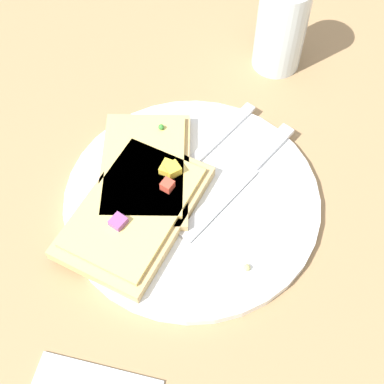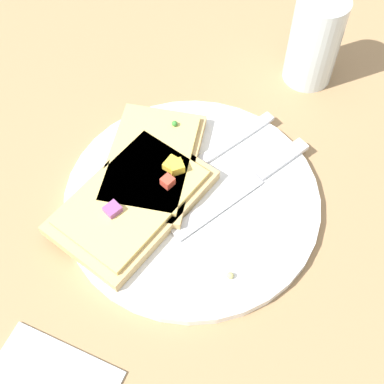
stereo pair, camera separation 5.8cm
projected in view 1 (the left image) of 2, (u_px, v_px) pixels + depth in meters
ground_plane at (192, 203)px, 0.60m from camera, size 4.00×4.00×0.00m
plate at (192, 200)px, 0.60m from camera, size 0.28×0.28×0.01m
fork at (185, 169)px, 0.61m from camera, size 0.12×0.21×0.01m
knife at (248, 170)px, 0.61m from camera, size 0.10×0.18×0.01m
pizza_slice_main at (135, 210)px, 0.57m from camera, size 0.15×0.19×0.03m
pizza_slice_corner at (145, 169)px, 0.60m from camera, size 0.13×0.17×0.03m
crumb_scatter at (183, 178)px, 0.60m from camera, size 0.13×0.13×0.01m
drinking_glass at (281, 27)px, 0.67m from camera, size 0.06×0.06×0.12m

